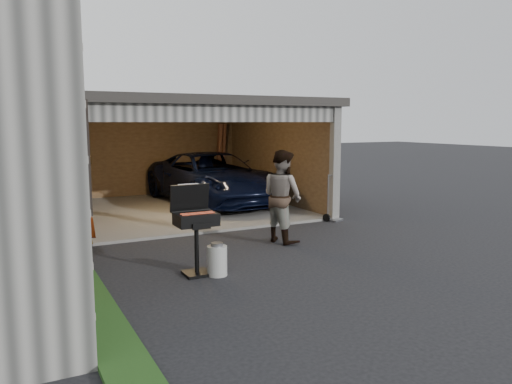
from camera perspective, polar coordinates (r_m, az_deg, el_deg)
ground at (r=7.30m, az=0.30°, el=-10.70°), size 80.00×80.00×0.00m
groundcover_strip at (r=5.71m, az=-15.95°, el=-16.20°), size 0.50×8.00×0.06m
garage at (r=13.53m, az=-10.24°, el=5.87°), size 6.80×6.30×2.90m
minivan at (r=14.17m, az=-5.01°, el=1.38°), size 2.61×5.25×1.43m
woman at (r=8.53m, az=-19.45°, el=-2.08°), size 0.53×0.72×1.83m
man at (r=9.74m, az=3.02°, el=-0.49°), size 0.85×1.00×1.81m
bbq_grill at (r=7.69m, az=-6.94°, el=-3.46°), size 0.62×0.55×1.38m
propane_tank at (r=7.74m, az=-4.47°, el=-7.84°), size 0.36×0.36×0.46m
plywood_panel at (r=7.21m, az=-20.10°, el=-7.45°), size 0.24×0.87×0.96m
hand_truck at (r=12.07m, az=8.78°, el=-2.24°), size 0.51×0.47×1.12m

